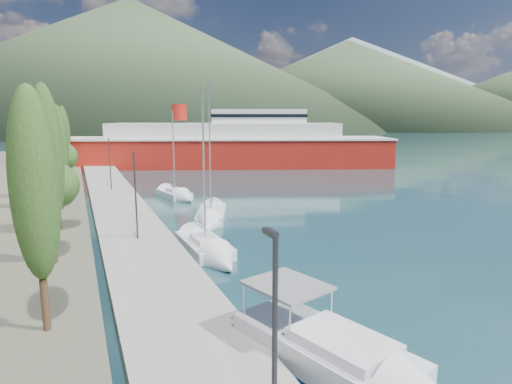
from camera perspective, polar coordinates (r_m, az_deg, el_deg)
name	(u,v)px	position (r m, az deg, el deg)	size (l,w,h in m)	color
ground	(121,148)	(136.73, -17.62, 5.58)	(1400.00, 1400.00, 0.00)	#1B3E46
quay	(121,210)	(42.89, -17.60, -2.35)	(5.00, 88.00, 0.80)	gray
hills_far	(182,70)	(655.89, -9.78, 15.70)	(1480.00, 900.00, 180.00)	slate
hills_near	(202,73)	(405.77, -7.19, 15.45)	(1010.00, 520.00, 115.00)	#394D30
tree_row	(59,151)	(48.00, -24.74, 5.04)	(3.55, 62.98, 10.38)	#47301E
lamp_posts	(135,192)	(30.57, -15.81, -0.02)	(0.15, 45.57, 6.06)	#2D2D33
motor_cruiser	(362,379)	(15.86, 13.95, -23.01)	(5.56, 10.18, 3.61)	#071832
sailboat_near	(213,254)	(28.35, -5.69, -8.29)	(2.80, 8.51, 12.11)	silver
sailboat_mid	(210,221)	(37.46, -6.21, -3.80)	(5.59, 9.50, 13.30)	silver
sailboat_far	(180,197)	(49.19, -10.06, -0.62)	(3.83, 7.74, 10.89)	silver
ferry	(227,147)	(81.86, -3.93, 6.06)	(62.37, 34.02, 12.26)	#A81B12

